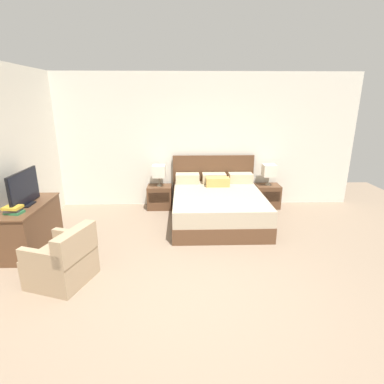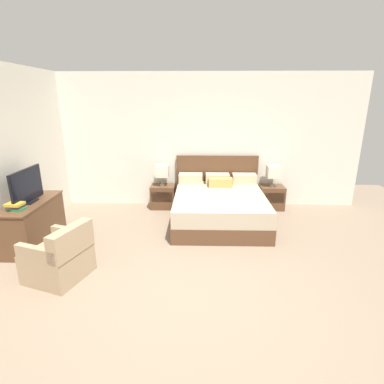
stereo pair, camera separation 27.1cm
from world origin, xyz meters
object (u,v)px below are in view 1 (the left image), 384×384
armchair_by_window (63,262)px  tv (24,189)px  nightstand_left (160,197)px  book_small_top (13,207)px  table_lamp_right (269,171)px  book_blue_cover (13,210)px  nightstand_right (267,196)px  dresser (31,226)px  table_lamp_left (159,171)px  bed (217,205)px  book_red_cover (14,212)px

armchair_by_window → tv: bearing=132.1°
nightstand_left → book_small_top: (-1.90, -2.14, 0.57)m
table_lamp_right → book_blue_cover: size_ratio=2.28×
nightstand_left → armchair_by_window: bearing=-110.8°
nightstand_left → nightstand_right: (2.36, 0.00, 0.00)m
tv → nightstand_left: bearing=43.5°
book_small_top → table_lamp_right: bearing=26.7°
dresser → book_small_top: (-0.01, -0.37, 0.44)m
tv → book_blue_cover: bearing=-91.4°
dresser → table_lamp_left: bearing=43.2°
table_lamp_left → nightstand_right: bearing=-0.0°
book_small_top → armchair_by_window: 1.18m
dresser → tv: (0.00, -0.02, 0.61)m
table_lamp_left → book_small_top: size_ratio=2.00×
book_small_top → armchair_by_window: book_small_top is taller
dresser → armchair_by_window: size_ratio=1.45×
nightstand_left → book_blue_cover: (-1.90, -2.14, 0.53)m
bed → book_blue_cover: size_ratio=10.15×
table_lamp_right → book_small_top: size_ratio=2.00×
table_lamp_left → dresser: (-1.89, -1.78, -0.45)m
table_lamp_right → dresser: size_ratio=0.36×
bed → book_small_top: bearing=-155.3°
bed → tv: tv is taller
bed → book_blue_cover: 3.42m
book_red_cover → book_blue_cover: (-0.01, 0.00, 0.04)m
table_lamp_right → tv: size_ratio=0.55×
table_lamp_left → book_blue_cover: 2.87m
book_red_cover → book_small_top: bearing=180.0°
tv → book_red_cover: tv is taller
book_red_cover → nightstand_right: bearing=26.8°
dresser → book_blue_cover: book_blue_cover is taller
bed → table_lamp_right: 1.48m
book_red_cover → book_blue_cover: bearing=180.0°
dresser → book_blue_cover: size_ratio=6.37×
table_lamp_right → dresser: bearing=-157.3°
tv → book_small_top: 0.39m
table_lamp_right → book_small_top: table_lamp_right is taller
tv → book_red_cover: size_ratio=3.50×
table_lamp_right → book_red_cover: table_lamp_right is taller
dresser → tv: bearing=-80.6°
book_red_cover → armchair_by_window: (0.86, -0.59, -0.46)m
nightstand_right → armchair_by_window: armchair_by_window is taller
tv → table_lamp_left: bearing=43.5°
book_small_top → book_blue_cover: bearing=0.0°
table_lamp_left → book_blue_cover: bearing=-131.5°
bed → book_red_cover: bed is taller
bed → tv: 3.32m
table_lamp_right → dresser: table_lamp_right is taller
nightstand_right → book_red_cover: size_ratio=2.19×
bed → nightstand_right: 1.38m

